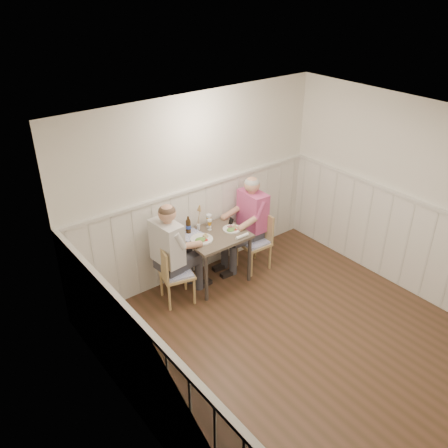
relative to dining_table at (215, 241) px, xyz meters
The scene contains 16 objects.
ground_plane 1.95m from the dining_table, 90.25° to the right, with size 4.50×4.50×0.00m, color #49331E.
room_shell 2.04m from the dining_table, 90.25° to the right, with size 4.04×4.54×2.60m.
wainscot 1.15m from the dining_table, 90.40° to the right, with size 4.00×4.49×1.34m.
dining_table is the anchor object (origin of this frame).
chair_right 0.72m from the dining_table, ahead, with size 0.42×0.42×0.86m.
chair_left 0.75m from the dining_table, behind, with size 0.48×0.48×0.85m.
man_in_pink 0.69m from the dining_table, ahead, with size 0.66×0.46×1.42m.
diner_cream 0.69m from the dining_table, behind, with size 0.68×0.48×1.42m.
plate_man 0.29m from the dining_table, ahead, with size 0.25×0.25×0.06m.
plate_diner 0.27m from the dining_table, behind, with size 0.31×0.31×0.08m.
beer_glass_a 0.33m from the dining_table, 75.46° to the left, with size 0.08×0.08×0.20m.
beer_glass_b 0.26m from the dining_table, 82.32° to the left, with size 0.06×0.06×0.16m.
beer_bottle 0.43m from the dining_table, 135.14° to the left, with size 0.07×0.07×0.25m.
rolled_napkin 0.40m from the dining_table, 50.65° to the right, with size 0.20×0.05×0.04m.
grass_vase 0.39m from the dining_table, 110.91° to the left, with size 0.04×0.04×0.39m.
gingham_mat 0.35m from the dining_table, 144.03° to the left, with size 0.34×0.28×0.01m.
Camera 1 is at (-3.31, -2.64, 3.98)m, focal length 38.00 mm.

